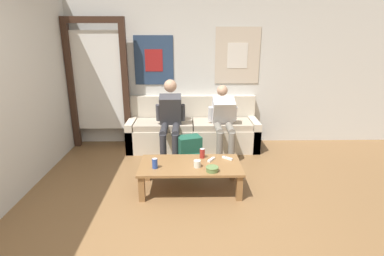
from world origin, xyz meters
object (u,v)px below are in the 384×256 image
at_px(pillar_candle, 197,164).
at_px(drink_can_red, 202,153).
at_px(coffee_table, 190,168).
at_px(person_seated_adult, 170,117).
at_px(ceramic_bowl, 212,169).
at_px(couch, 193,131).
at_px(person_seated_teen, 223,119).
at_px(drink_can_blue, 155,163).
at_px(game_controller_near_right, 211,160).
at_px(game_controller_near_left, 227,158).
at_px(backpack, 190,152).

relative_size(pillar_candle, drink_can_red, 0.78).
bearing_deg(coffee_table, person_seated_adult, 104.94).
relative_size(person_seated_adult, ceramic_bowl, 7.94).
relative_size(couch, drink_can_red, 17.64).
distance_m(person_seated_teen, drink_can_blue, 1.60).
height_order(coffee_table, person_seated_adult, person_seated_adult).
height_order(drink_can_red, game_controller_near_right, drink_can_red).
height_order(person_seated_adult, person_seated_teen, person_seated_adult).
bearing_deg(game_controller_near_left, pillar_candle, -149.45).
relative_size(coffee_table, drink_can_red, 10.09).
bearing_deg(ceramic_bowl, drink_can_blue, 171.48).
bearing_deg(drink_can_blue, coffee_table, 14.24).
xyz_separation_m(drink_can_blue, game_controller_near_right, (0.69, 0.22, -0.05)).
bearing_deg(person_seated_teen, coffee_table, -115.01).
height_order(drink_can_blue, game_controller_near_right, drink_can_blue).
bearing_deg(ceramic_bowl, coffee_table, 140.30).
distance_m(person_seated_adult, ceramic_bowl, 1.47).
bearing_deg(drink_can_blue, person_seated_teen, 52.66).
bearing_deg(couch, drink_can_red, -85.74).
distance_m(backpack, game_controller_near_left, 0.75).
height_order(backpack, drink_can_red, drink_can_red).
relative_size(ceramic_bowl, pillar_candle, 1.57).
relative_size(person_seated_teen, game_controller_near_right, 7.90).
bearing_deg(couch, game_controller_near_right, -81.48).
bearing_deg(ceramic_bowl, pillar_candle, 143.95).
bearing_deg(ceramic_bowl, game_controller_near_left, 57.74).
height_order(coffee_table, pillar_candle, pillar_candle).
bearing_deg(ceramic_bowl, game_controller_near_right, 87.09).
bearing_deg(backpack, drink_can_blue, -117.26).
xyz_separation_m(game_controller_near_left, game_controller_near_right, (-0.21, -0.04, 0.00)).
distance_m(drink_can_blue, drink_can_red, 0.66).
relative_size(couch, pillar_candle, 22.68).
bearing_deg(drink_can_red, game_controller_near_right, -39.16).
xyz_separation_m(coffee_table, pillar_candle, (0.08, -0.09, 0.09)).
height_order(game_controller_near_left, game_controller_near_right, same).
bearing_deg(ceramic_bowl, drink_can_red, 103.02).
height_order(couch, person_seated_adult, person_seated_adult).
distance_m(couch, pillar_candle, 1.59).
xyz_separation_m(pillar_candle, game_controller_near_left, (0.40, 0.23, -0.03)).
height_order(couch, ceramic_bowl, couch).
xyz_separation_m(couch, ceramic_bowl, (0.19, -1.71, 0.09)).
relative_size(couch, person_seated_adult, 1.82).
distance_m(couch, backpack, 0.79).
distance_m(pillar_candle, drink_can_blue, 0.51).
bearing_deg(drink_can_blue, backpack, 62.74).
height_order(ceramic_bowl, game_controller_near_right, ceramic_bowl).
relative_size(backpack, pillar_candle, 4.76).
bearing_deg(couch, person_seated_adult, -134.14).
bearing_deg(coffee_table, drink_can_red, 51.93).
bearing_deg(game_controller_near_right, couch, 98.52).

